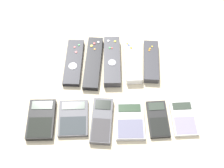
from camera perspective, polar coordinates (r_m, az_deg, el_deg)
ground_plane at (r=1.02m, az=0.00°, el=-1.97°), size 3.00×3.00×0.00m
remote_0 at (r=1.09m, az=-7.01°, el=3.96°), size 0.06×0.19×0.02m
remote_1 at (r=1.08m, az=-3.47°, el=3.90°), size 0.06×0.22×0.02m
remote_2 at (r=1.08m, az=0.12°, el=4.21°), size 0.06×0.20×0.03m
remote_3 at (r=1.08m, az=3.72°, el=4.24°), size 0.06×0.18×0.03m
remote_4 at (r=1.09m, az=7.15°, el=4.16°), size 0.06×0.17×0.02m
calculator_0 at (r=0.99m, az=-12.81°, el=-6.35°), size 0.08×0.13×0.02m
calculator_1 at (r=0.97m, az=-7.08°, el=-6.24°), size 0.09×0.12×0.01m
calculator_2 at (r=0.96m, az=-1.88°, el=-6.72°), size 0.07×0.15×0.02m
calculator_3 at (r=0.96m, az=3.32°, el=-6.80°), size 0.09×0.12×0.02m
calculator_4 at (r=0.98m, az=8.41°, el=-6.35°), size 0.07×0.13×0.01m
calculator_5 at (r=0.99m, az=12.96°, el=-6.10°), size 0.08×0.12×0.01m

